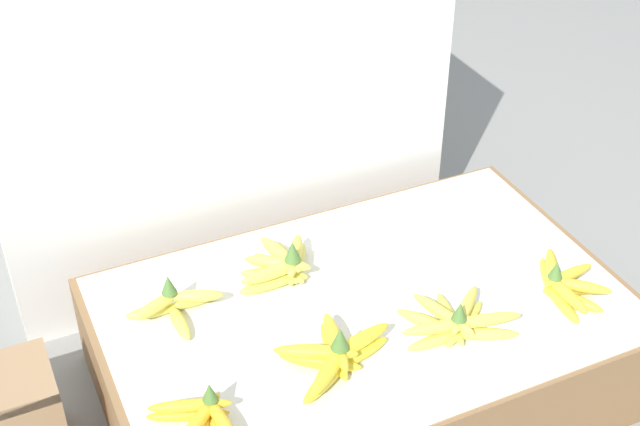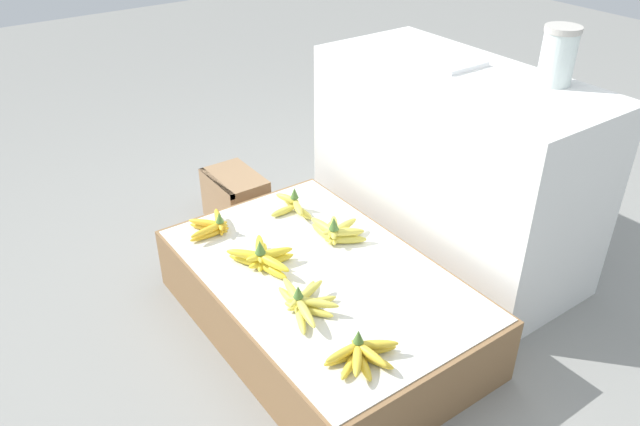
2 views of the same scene
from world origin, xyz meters
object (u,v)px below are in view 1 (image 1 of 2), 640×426
(banana_bunch_middle_left, at_px, (175,305))
(banana_bunch_middle_midleft, at_px, (282,266))
(banana_bunch_front_left, at_px, (203,419))
(banana_bunch_front_midright, at_px, (456,323))
(banana_bunch_front_midleft, at_px, (335,355))
(banana_bunch_front_right, at_px, (565,285))

(banana_bunch_middle_left, distance_m, banana_bunch_middle_midleft, 0.26)
(banana_bunch_front_left, bearing_deg, banana_bunch_front_midright, 2.91)
(banana_bunch_middle_midleft, bearing_deg, banana_bunch_middle_left, -174.38)
(banana_bunch_front_midleft, bearing_deg, banana_bunch_front_right, -1.07)
(banana_bunch_front_right, bearing_deg, banana_bunch_front_midleft, 178.93)
(banana_bunch_front_left, xyz_separation_m, banana_bunch_middle_midleft, (0.31, 0.35, 0.00))
(banana_bunch_front_midleft, xyz_separation_m, banana_bunch_front_right, (0.56, -0.01, -0.01))
(banana_bunch_front_midleft, distance_m, banana_bunch_middle_left, 0.37)
(banana_bunch_front_right, xyz_separation_m, banana_bunch_middle_midleft, (-0.54, 0.32, 0.01))
(banana_bunch_front_left, relative_size, banana_bunch_middle_left, 0.87)
(banana_bunch_front_left, bearing_deg, banana_bunch_front_midleft, 8.35)
(banana_bunch_front_midleft, xyz_separation_m, banana_bunch_middle_midleft, (0.01, 0.31, -0.00))
(banana_bunch_front_midright, xyz_separation_m, banana_bunch_front_right, (0.28, 0.00, -0.00))
(banana_bunch_front_left, relative_size, banana_bunch_middle_midleft, 0.86)
(banana_bunch_middle_left, height_order, banana_bunch_middle_midleft, banana_bunch_middle_midleft)
(banana_bunch_middle_left, bearing_deg, banana_bunch_middle_midleft, 5.62)
(banana_bunch_front_midleft, distance_m, banana_bunch_front_midright, 0.27)
(banana_bunch_front_midleft, bearing_deg, banana_bunch_front_left, -171.65)
(banana_bunch_front_midleft, xyz_separation_m, banana_bunch_front_midright, (0.27, -0.01, -0.01))
(banana_bunch_front_left, relative_size, banana_bunch_front_midleft, 0.72)
(banana_bunch_front_right, relative_size, banana_bunch_middle_midleft, 1.06)
(banana_bunch_front_right, distance_m, banana_bunch_middle_midleft, 0.63)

